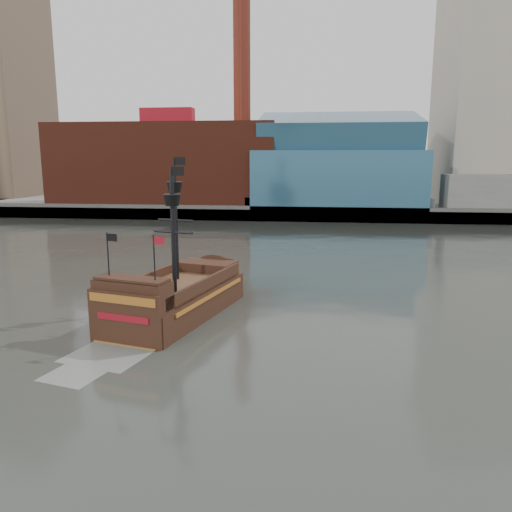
# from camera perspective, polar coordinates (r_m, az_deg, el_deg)

# --- Properties ---
(ground) EXTENTS (400.00, 400.00, 0.00)m
(ground) POSITION_cam_1_polar(r_m,az_deg,el_deg) (26.09, -7.77, -13.15)
(ground) COLOR #2D2F2A
(ground) RESTS_ON ground
(promenade_far) EXTENTS (220.00, 60.00, 2.00)m
(promenade_far) POSITION_cam_1_polar(r_m,az_deg,el_deg) (115.56, 3.71, 6.27)
(promenade_far) COLOR slate
(promenade_far) RESTS_ON ground
(seawall) EXTENTS (220.00, 1.00, 2.60)m
(seawall) POSITION_cam_1_polar(r_m,az_deg,el_deg) (86.22, 2.64, 4.85)
(seawall) COLOR #4C4C49
(seawall) RESTS_ON ground
(skyline) EXTENTS (149.00, 45.00, 62.00)m
(skyline) POSITION_cam_1_polar(r_m,az_deg,el_deg) (108.45, 6.54, 18.38)
(skyline) COLOR brown
(skyline) RESTS_ON promenade_far
(pirate_ship) EXTENTS (8.20, 16.09, 11.56)m
(pirate_ship) POSITION_cam_1_polar(r_m,az_deg,el_deg) (34.68, -9.21, -5.16)
(pirate_ship) COLOR black
(pirate_ship) RESTS_ON ground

